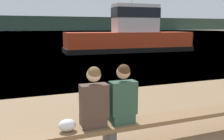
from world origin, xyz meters
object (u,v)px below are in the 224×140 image
(shopping_bag, at_px, (67,125))
(tugboat_red, at_px, (131,37))
(person_left, at_px, (94,100))
(person_right, at_px, (123,97))
(bench_main, at_px, (109,129))

(shopping_bag, distance_m, tugboat_red, 17.53)
(shopping_bag, bearing_deg, tugboat_red, 61.76)
(person_left, relative_size, tugboat_red, 0.09)
(person_left, distance_m, person_right, 0.49)
(person_left, distance_m, tugboat_red, 17.31)
(person_right, relative_size, shopping_bag, 3.64)
(person_left, bearing_deg, person_right, -0.02)
(shopping_bag, xyz_separation_m, tugboat_red, (8.29, 15.43, 0.68))
(person_left, height_order, tugboat_red, tugboat_red)
(tugboat_red, bearing_deg, bench_main, 155.96)
(bench_main, xyz_separation_m, person_right, (0.23, -0.01, 0.52))
(bench_main, bearing_deg, shopping_bag, -178.41)
(shopping_bag, bearing_deg, person_left, 1.89)
(bench_main, distance_m, person_right, 0.57)
(person_right, xyz_separation_m, tugboat_red, (7.37, 15.42, 0.33))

